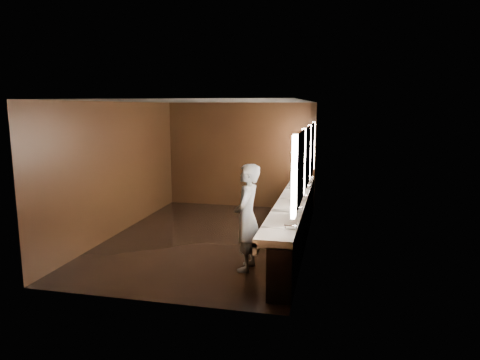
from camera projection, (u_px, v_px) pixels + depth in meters
The scene contains 10 objects.
floor at pixel (209, 238), 8.89m from camera, with size 6.00×6.00×0.00m, color black.
ceiling at pixel (207, 101), 8.42m from camera, with size 4.00×6.00×0.02m, color #2D2D2B.
wall_back at pixel (240, 155), 11.54m from camera, with size 4.00×0.02×2.80m, color black.
wall_front at pixel (143, 204), 5.77m from camera, with size 4.00×0.02×2.80m, color black.
wall_left at pixel (118, 168), 9.09m from camera, with size 0.02×6.00×2.80m, color black.
wall_right at pixel (307, 175), 8.22m from camera, with size 0.02×6.00×2.80m, color black.
sink_counter at pixel (296, 220), 8.42m from camera, with size 0.55×5.40×1.01m.
mirror_band at pixel (307, 157), 8.17m from camera, with size 0.06×5.03×1.15m.
person at pixel (247, 217), 7.05m from camera, with size 0.65×0.43×1.78m, color #98B3E4.
trash_bin at pixel (277, 246), 7.50m from camera, with size 0.37×0.37×0.58m, color black.
Camera 1 is at (2.51, -8.21, 2.70)m, focal length 32.00 mm.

